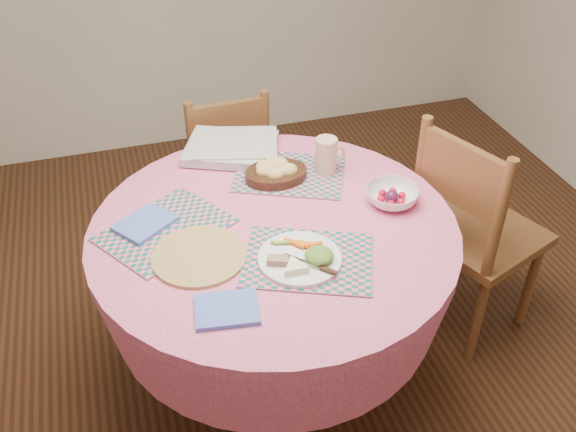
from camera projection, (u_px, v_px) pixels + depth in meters
name	position (u px, v px, depth m)	size (l,w,h in m)	color
ground	(276.00, 373.00, 2.58)	(4.00, 4.00, 0.00)	#331C0F
dining_table	(274.00, 270.00, 2.25)	(1.24, 1.24, 0.75)	pink
chair_right	(471.00, 229.00, 2.52)	(0.56, 0.57, 0.97)	brown
chair_back	(225.00, 167.00, 2.99)	(0.42, 0.40, 0.87)	brown
placemat_front	(308.00, 260.00, 1.99)	(0.40, 0.30, 0.01)	#126550
placemat_left	(166.00, 230.00, 2.12)	(0.40, 0.30, 0.01)	#126550
placemat_back	(290.00, 174.00, 2.39)	(0.40, 0.30, 0.01)	#126550
wicker_trivet	(199.00, 256.00, 2.00)	(0.30, 0.30, 0.01)	olive
napkin_near	(227.00, 309.00, 1.81)	(0.18, 0.14, 0.01)	#526BD3
napkin_far	(145.00, 223.00, 2.13)	(0.18, 0.14, 0.01)	#526BD3
dinner_plate	(303.00, 257.00, 1.97)	(0.26, 0.26, 0.05)	white
bread_bowl	(275.00, 171.00, 2.34)	(0.23, 0.23, 0.08)	black
latte_mug	(327.00, 156.00, 2.36)	(0.12, 0.08, 0.14)	#D0B38F
fruit_bowl	(392.00, 196.00, 2.23)	(0.21, 0.21, 0.06)	white
newspaper_stack	(232.00, 147.00, 2.50)	(0.42, 0.39, 0.04)	silver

